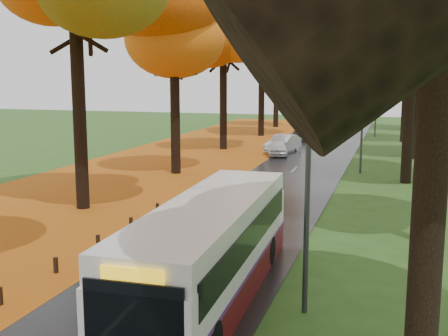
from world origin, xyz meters
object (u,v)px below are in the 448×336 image
at_px(bus, 211,247).
at_px(car_silver, 283,144).
at_px(streetlamp_far, 374,89).
at_px(streetlamp_near, 299,133).
at_px(car_dark, 303,133).
at_px(streetlamp_mid, 359,98).
at_px(car_white, 278,147).

relative_size(bus, car_silver, 2.45).
xyz_separation_m(streetlamp_far, car_silver, (-6.25, -14.25, -3.98)).
relative_size(streetlamp_far, bus, 0.77).
distance_m(streetlamp_near, car_dark, 39.71).
xyz_separation_m(streetlamp_mid, streetlamp_far, (0.00, 22.00, 0.00)).
relative_size(streetlamp_near, streetlamp_mid, 1.00).
relative_size(streetlamp_mid, car_dark, 1.95).
distance_m(streetlamp_mid, car_silver, 10.72).
bearing_deg(car_white, bus, -93.04).
bearing_deg(car_silver, bus, -69.93).
bearing_deg(car_silver, car_white, -78.82).
bearing_deg(streetlamp_far, car_white, -111.52).
distance_m(bus, car_white, 28.12).
bearing_deg(streetlamp_far, streetlamp_mid, -90.00).
xyz_separation_m(streetlamp_near, bus, (-2.39, 0.19, -3.26)).
bearing_deg(car_silver, car_dark, 102.27).
xyz_separation_m(streetlamp_near, car_white, (-6.30, 28.03, -4.05)).
bearing_deg(car_silver, streetlamp_far, 78.93).
distance_m(bus, car_dark, 39.01).
height_order(streetlamp_mid, car_silver, streetlamp_mid).
xyz_separation_m(streetlamp_far, bus, (-2.39, -43.81, -3.26)).
relative_size(streetlamp_near, car_white, 2.19).
relative_size(streetlamp_far, car_white, 2.19).
height_order(streetlamp_near, streetlamp_mid, same).
relative_size(streetlamp_mid, car_white, 2.19).
bearing_deg(car_dark, streetlamp_near, -74.94).
distance_m(streetlamp_far, bus, 43.99).
relative_size(streetlamp_far, car_silver, 1.89).
bearing_deg(car_dark, car_silver, -84.32).
relative_size(streetlamp_near, car_dark, 1.95).
bearing_deg(streetlamp_mid, car_silver, 128.92).
xyz_separation_m(streetlamp_mid, car_dark, (-6.20, 17.01, -4.08)).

